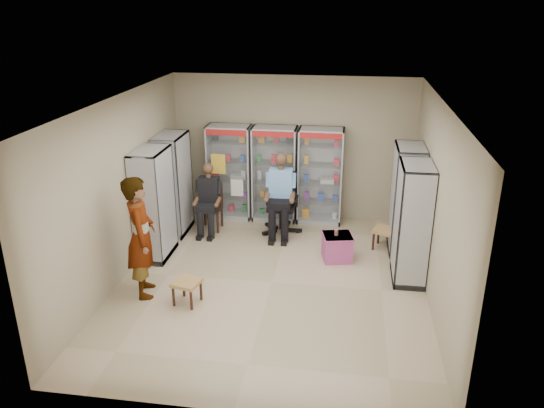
# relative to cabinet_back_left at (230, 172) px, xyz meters

# --- Properties ---
(floor) EXTENTS (6.00, 6.00, 0.00)m
(floor) POSITION_rel_cabinet_back_left_xyz_m (1.30, -2.73, -1.00)
(floor) COLOR tan
(floor) RESTS_ON ground
(room_shell) EXTENTS (5.02, 6.02, 3.01)m
(room_shell) POSITION_rel_cabinet_back_left_xyz_m (1.30, -2.73, 0.97)
(room_shell) COLOR tan
(room_shell) RESTS_ON ground
(cabinet_back_left) EXTENTS (0.90, 0.50, 2.00)m
(cabinet_back_left) POSITION_rel_cabinet_back_left_xyz_m (0.00, 0.00, 0.00)
(cabinet_back_left) COLOR #A0A3A7
(cabinet_back_left) RESTS_ON floor
(cabinet_back_mid) EXTENTS (0.90, 0.50, 2.00)m
(cabinet_back_mid) POSITION_rel_cabinet_back_left_xyz_m (0.95, 0.00, 0.00)
(cabinet_back_mid) COLOR silver
(cabinet_back_mid) RESTS_ON floor
(cabinet_back_right) EXTENTS (0.90, 0.50, 2.00)m
(cabinet_back_right) POSITION_rel_cabinet_back_left_xyz_m (1.90, 0.00, 0.00)
(cabinet_back_right) COLOR #B2B3B9
(cabinet_back_right) RESTS_ON floor
(cabinet_right_far) EXTENTS (0.90, 0.50, 2.00)m
(cabinet_right_far) POSITION_rel_cabinet_back_left_xyz_m (3.53, -1.13, 0.00)
(cabinet_right_far) COLOR silver
(cabinet_right_far) RESTS_ON floor
(cabinet_right_near) EXTENTS (0.90, 0.50, 2.00)m
(cabinet_right_near) POSITION_rel_cabinet_back_left_xyz_m (3.53, -2.23, 0.00)
(cabinet_right_near) COLOR #ACAFB4
(cabinet_right_near) RESTS_ON floor
(cabinet_left_far) EXTENTS (0.90, 0.50, 2.00)m
(cabinet_left_far) POSITION_rel_cabinet_back_left_xyz_m (-0.93, -0.93, 0.00)
(cabinet_left_far) COLOR #ACAFB4
(cabinet_left_far) RESTS_ON floor
(cabinet_left_near) EXTENTS (0.90, 0.50, 2.00)m
(cabinet_left_near) POSITION_rel_cabinet_back_left_xyz_m (-0.93, -2.03, 0.00)
(cabinet_left_near) COLOR silver
(cabinet_left_near) RESTS_ON floor
(wooden_chair) EXTENTS (0.42, 0.42, 0.94)m
(wooden_chair) POSITION_rel_cabinet_back_left_xyz_m (-0.25, -0.73, -0.53)
(wooden_chair) COLOR black
(wooden_chair) RESTS_ON floor
(seated_customer) EXTENTS (0.44, 0.60, 1.34)m
(seated_customer) POSITION_rel_cabinet_back_left_xyz_m (-0.25, -0.78, -0.33)
(seated_customer) COLOR black
(seated_customer) RESTS_ON floor
(office_chair) EXTENTS (0.69, 0.69, 1.23)m
(office_chair) POSITION_rel_cabinet_back_left_xyz_m (1.18, -0.66, -0.39)
(office_chair) COLOR black
(office_chair) RESTS_ON floor
(seated_shopkeeper) EXTENTS (0.53, 0.73, 1.56)m
(seated_shopkeeper) POSITION_rel_cabinet_back_left_xyz_m (1.18, -0.71, -0.22)
(seated_shopkeeper) COLOR #619DC0
(seated_shopkeeper) RESTS_ON floor
(pink_trunk) EXTENTS (0.58, 0.57, 0.48)m
(pink_trunk) POSITION_rel_cabinet_back_left_xyz_m (2.34, -1.71, -0.76)
(pink_trunk) COLOR #AB4479
(pink_trunk) RESTS_ON floor
(tea_glass) EXTENTS (0.07, 0.07, 0.10)m
(tea_glass) POSITION_rel_cabinet_back_left_xyz_m (2.31, -1.72, -0.47)
(tea_glass) COLOR #592D07
(tea_glass) RESTS_ON pink_trunk
(woven_stool_a) EXTENTS (0.51, 0.51, 0.40)m
(woven_stool_a) POSITION_rel_cabinet_back_left_xyz_m (3.20, -1.13, -0.80)
(woven_stool_a) COLOR #A97D47
(woven_stool_a) RESTS_ON floor
(woven_stool_b) EXTENTS (0.46, 0.46, 0.38)m
(woven_stool_b) POSITION_rel_cabinet_back_left_xyz_m (0.10, -3.54, -0.81)
(woven_stool_b) COLOR #A28844
(woven_stool_b) RESTS_ON floor
(standing_man) EXTENTS (0.68, 0.83, 1.96)m
(standing_man) POSITION_rel_cabinet_back_left_xyz_m (-0.65, -3.34, -0.02)
(standing_man) COLOR #949396
(standing_man) RESTS_ON floor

